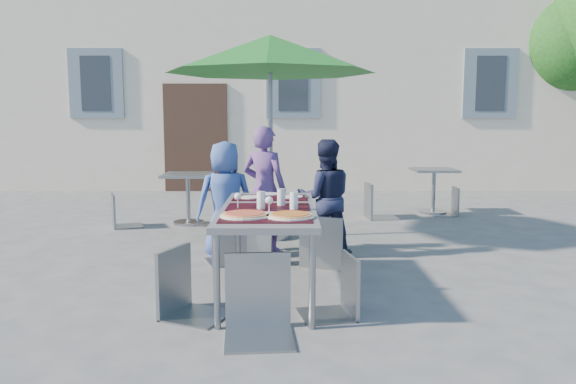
{
  "coord_description": "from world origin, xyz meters",
  "views": [
    {
      "loc": [
        -0.12,
        -4.08,
        1.51
      ],
      "look_at": [
        -0.11,
        1.56,
        0.76
      ],
      "focal_mm": 35.0,
      "sensor_mm": 36.0,
      "label": 1
    }
  ],
  "objects_px": {
    "child_0": "(225,200)",
    "chair_4": "(339,249)",
    "child_1": "(264,189)",
    "pizza_near_left": "(245,215)",
    "cafe_table_0": "(188,190)",
    "bg_chair_r_1": "(450,184)",
    "chair_1": "(257,216)",
    "child_2": "(325,198)",
    "dining_table": "(268,213)",
    "bg_chair_l_0": "(120,190)",
    "chair_0": "(228,215)",
    "bg_chair_r_0": "(218,191)",
    "cafe_table_1": "(434,184)",
    "patio_umbrella": "(270,56)",
    "pizza_near_right": "(290,215)",
    "chair_2": "(324,209)",
    "bg_chair_l_1": "(376,179)",
    "chair_3": "(184,241)",
    "chair_5": "(258,247)"
  },
  "relations": [
    {
      "from": "dining_table",
      "to": "cafe_table_0",
      "type": "distance_m",
      "value": 3.41
    },
    {
      "from": "pizza_near_right",
      "to": "bg_chair_l_1",
      "type": "bearing_deg",
      "value": 72.5
    },
    {
      "from": "child_0",
      "to": "chair_4",
      "type": "relative_size",
      "value": 1.42
    },
    {
      "from": "pizza_near_left",
      "to": "chair_1",
      "type": "xyz_separation_m",
      "value": [
        0.01,
        1.46,
        -0.27
      ]
    },
    {
      "from": "dining_table",
      "to": "bg_chair_l_1",
      "type": "relative_size",
      "value": 1.82
    },
    {
      "from": "chair_1",
      "to": "bg_chair_l_0",
      "type": "relative_size",
      "value": 0.97
    },
    {
      "from": "pizza_near_right",
      "to": "bg_chair_l_0",
      "type": "xyz_separation_m",
      "value": [
        -2.34,
        3.46,
        -0.26
      ]
    },
    {
      "from": "chair_0",
      "to": "bg_chair_r_1",
      "type": "bearing_deg",
      "value": 43.28
    },
    {
      "from": "patio_umbrella",
      "to": "bg_chair_l_1",
      "type": "distance_m",
      "value": 2.65
    },
    {
      "from": "pizza_near_right",
      "to": "cafe_table_1",
      "type": "xyz_separation_m",
      "value": [
        2.3,
        4.58,
        -0.29
      ]
    },
    {
      "from": "dining_table",
      "to": "bg_chair_r_1",
      "type": "distance_m",
      "value": 4.75
    },
    {
      "from": "chair_0",
      "to": "pizza_near_right",
      "type": "bearing_deg",
      "value": -66.49
    },
    {
      "from": "chair_1",
      "to": "bg_chair_r_1",
      "type": "xyz_separation_m",
      "value": [
        2.85,
        2.93,
        -0.01
      ]
    },
    {
      "from": "chair_2",
      "to": "child_2",
      "type": "bearing_deg",
      "value": 85.33
    },
    {
      "from": "pizza_near_right",
      "to": "child_1",
      "type": "xyz_separation_m",
      "value": [
        -0.28,
        2.03,
        -0.06
      ]
    },
    {
      "from": "dining_table",
      "to": "bg_chair_l_0",
      "type": "height_order",
      "value": "bg_chair_l_0"
    },
    {
      "from": "child_2",
      "to": "cafe_table_0",
      "type": "xyz_separation_m",
      "value": [
        -1.82,
        1.88,
        -0.15
      ]
    },
    {
      "from": "chair_4",
      "to": "bg_chair_l_1",
      "type": "relative_size",
      "value": 0.88
    },
    {
      "from": "child_1",
      "to": "pizza_near_left",
      "type": "bearing_deg",
      "value": 111.13
    },
    {
      "from": "child_0",
      "to": "bg_chair_r_0",
      "type": "height_order",
      "value": "child_0"
    },
    {
      "from": "chair_3",
      "to": "bg_chair_l_0",
      "type": "distance_m",
      "value": 3.84
    },
    {
      "from": "child_2",
      "to": "chair_0",
      "type": "distance_m",
      "value": 1.08
    },
    {
      "from": "cafe_table_0",
      "to": "bg_chair_r_1",
      "type": "distance_m",
      "value": 4.02
    },
    {
      "from": "cafe_table_0",
      "to": "bg_chair_l_1",
      "type": "height_order",
      "value": "bg_chair_l_1"
    },
    {
      "from": "cafe_table_0",
      "to": "child_0",
      "type": "bearing_deg",
      "value": -68.96
    },
    {
      "from": "child_0",
      "to": "child_2",
      "type": "distance_m",
      "value": 1.08
    },
    {
      "from": "chair_2",
      "to": "patio_umbrella",
      "type": "bearing_deg",
      "value": 112.39
    },
    {
      "from": "pizza_near_right",
      "to": "bg_chair_l_0",
      "type": "bearing_deg",
      "value": 124.11
    },
    {
      "from": "child_2",
      "to": "bg_chair_r_0",
      "type": "bearing_deg",
      "value": -57.38
    },
    {
      "from": "chair_0",
      "to": "bg_chair_l_1",
      "type": "bearing_deg",
      "value": 54.14
    },
    {
      "from": "child_2",
      "to": "chair_1",
      "type": "height_order",
      "value": "child_2"
    },
    {
      "from": "pizza_near_right",
      "to": "cafe_table_0",
      "type": "height_order",
      "value": "pizza_near_right"
    },
    {
      "from": "dining_table",
      "to": "pizza_near_right",
      "type": "distance_m",
      "value": 0.55
    },
    {
      "from": "cafe_table_0",
      "to": "dining_table",
      "type": "bearing_deg",
      "value": -68.45
    },
    {
      "from": "child_1",
      "to": "patio_umbrella",
      "type": "xyz_separation_m",
      "value": [
        0.05,
        0.74,
        1.55
      ]
    },
    {
      "from": "child_0",
      "to": "chair_3",
      "type": "bearing_deg",
      "value": 69.04
    },
    {
      "from": "dining_table",
      "to": "chair_5",
      "type": "xyz_separation_m",
      "value": [
        -0.04,
        -0.96,
        -0.07
      ]
    },
    {
      "from": "chair_4",
      "to": "cafe_table_1",
      "type": "relative_size",
      "value": 1.25
    },
    {
      "from": "bg_chair_r_0",
      "to": "bg_chair_l_0",
      "type": "bearing_deg",
      "value": -174.81
    },
    {
      "from": "pizza_near_left",
      "to": "chair_4",
      "type": "height_order",
      "value": "chair_4"
    },
    {
      "from": "chair_1",
      "to": "patio_umbrella",
      "type": "height_order",
      "value": "patio_umbrella"
    },
    {
      "from": "chair_0",
      "to": "bg_chair_l_0",
      "type": "bearing_deg",
      "value": 130.49
    },
    {
      "from": "chair_3",
      "to": "cafe_table_1",
      "type": "relative_size",
      "value": 1.38
    },
    {
      "from": "chair_3",
      "to": "bg_chair_r_0",
      "type": "xyz_separation_m",
      "value": [
        -0.19,
        3.65,
        -0.09
      ]
    },
    {
      "from": "chair_0",
      "to": "bg_chair_r_0",
      "type": "height_order",
      "value": "chair_0"
    },
    {
      "from": "cafe_table_1",
      "to": "chair_0",
      "type": "bearing_deg",
      "value": -133.21
    },
    {
      "from": "child_2",
      "to": "cafe_table_0",
      "type": "distance_m",
      "value": 2.62
    },
    {
      "from": "child_0",
      "to": "bg_chair_l_1",
      "type": "height_order",
      "value": "child_0"
    },
    {
      "from": "chair_0",
      "to": "bg_chair_r_1",
      "type": "distance_m",
      "value": 4.32
    },
    {
      "from": "child_1",
      "to": "bg_chair_l_1",
      "type": "bearing_deg",
      "value": -103.8
    }
  ]
}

